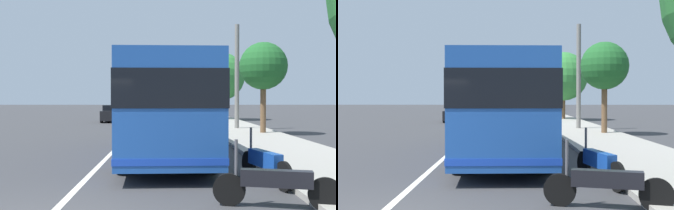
# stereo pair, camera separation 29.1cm
# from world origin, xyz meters

# --- Properties ---
(sidewalk_curb) EXTENTS (110.00, 3.60, 0.14)m
(sidewalk_curb) POSITION_xyz_m (10.00, -6.51, 0.07)
(sidewalk_curb) COLOR #9E998E
(sidewalk_curb) RESTS_ON ground
(lane_divider_line) EXTENTS (110.00, 0.16, 0.01)m
(lane_divider_line) POSITION_xyz_m (10.00, 0.00, 0.00)
(lane_divider_line) COLOR silver
(lane_divider_line) RESTS_ON ground
(coach_bus) EXTENTS (10.82, 3.06, 3.20)m
(coach_bus) POSITION_xyz_m (7.92, -1.89, 1.82)
(coach_bus) COLOR #1E4C9E
(coach_bus) RESTS_ON ground
(motorcycle_far_end) EXTENTS (0.62, 2.28, 1.26)m
(motorcycle_far_end) POSITION_xyz_m (0.99, -4.01, 0.47)
(motorcycle_far_end) COLOR black
(motorcycle_far_end) RESTS_ON ground
(motorcycle_mid_row) EXTENTS (2.34, 0.66, 1.28)m
(motorcycle_mid_row) POSITION_xyz_m (3.18, -4.34, 0.49)
(motorcycle_mid_row) COLOR black
(motorcycle_mid_row) RESTS_ON ground
(car_behind_bus) EXTENTS (4.00, 2.00, 1.42)m
(car_behind_bus) POSITION_xyz_m (27.72, 2.44, 0.67)
(car_behind_bus) COLOR black
(car_behind_bus) RESTS_ON ground
(car_side_street) EXTENTS (3.99, 1.91, 1.40)m
(car_side_street) POSITION_xyz_m (45.54, 1.79, 0.68)
(car_side_street) COLOR gold
(car_side_street) RESTS_ON ground
(roadside_tree_mid_block) EXTENTS (2.59, 2.59, 5.06)m
(roadside_tree_mid_block) POSITION_xyz_m (15.62, -7.29, 3.73)
(roadside_tree_mid_block) COLOR brown
(roadside_tree_mid_block) RESTS_ON ground
(roadside_tree_far_block) EXTENTS (4.37, 4.37, 6.14)m
(roadside_tree_far_block) POSITION_xyz_m (30.16, -6.90, 3.94)
(roadside_tree_far_block) COLOR brown
(roadside_tree_far_block) RESTS_ON ground
(utility_pole) EXTENTS (0.28, 0.28, 6.60)m
(utility_pole) POSITION_xyz_m (18.93, -6.44, 3.30)
(utility_pole) COLOR slate
(utility_pole) RESTS_ON ground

